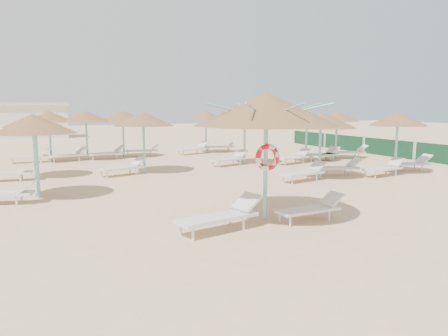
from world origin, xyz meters
name	(u,v)px	position (x,y,z in m)	size (l,w,h in m)	color
ground	(263,223)	(0.00, 0.00, 0.00)	(120.00, 120.00, 0.00)	#D2AE80
main_palapa	(266,110)	(0.18, 0.21, 2.87)	(3.67, 3.67, 3.29)	#75C7CC
lounger_main_a	(222,215)	(-1.23, -0.22, 0.38)	(2.28, 1.13, 0.80)	silver
lounger_main_b	(312,208)	(1.28, -0.32, 0.32)	(1.90, 0.67, 0.68)	silver
palapa_field	(192,120)	(1.94, 10.61, 2.29)	(19.71, 13.68, 2.72)	#75C7CC
service_hut	(20,120)	(-6.00, 35.00, 1.64)	(8.40, 4.40, 3.25)	silver
windbreak_fence	(388,148)	(14.00, 9.96, 0.50)	(0.08, 19.84, 1.10)	#17462D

